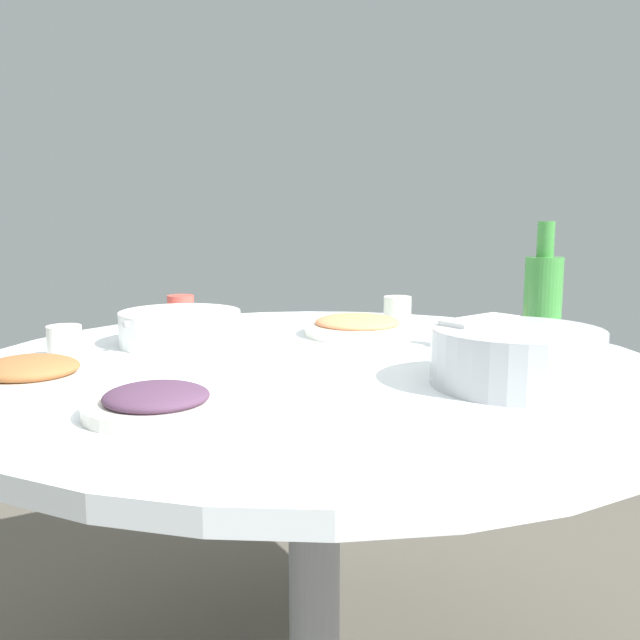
% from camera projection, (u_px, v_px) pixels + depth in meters
% --- Properties ---
extents(round_dining_table, '(1.32, 1.32, 0.76)m').
position_uv_depth(round_dining_table, '(314.00, 402.00, 1.34)').
color(round_dining_table, '#99999E').
rests_on(round_dining_table, ground).
extents(rice_bowl, '(0.28, 0.28, 0.10)m').
position_uv_depth(rice_bowl, '(516.00, 356.00, 1.15)').
color(rice_bowl, '#B2B5BA').
rests_on(rice_bowl, round_dining_table).
extents(soup_bowl, '(0.28, 0.26, 0.07)m').
position_uv_depth(soup_bowl, '(180.00, 329.00, 1.51)').
color(soup_bowl, white).
rests_on(soup_bowl, round_dining_table).
extents(dish_shrimp, '(0.24, 0.24, 0.05)m').
position_uv_depth(dish_shrimp, '(357.00, 326.00, 1.62)').
color(dish_shrimp, white).
rests_on(dish_shrimp, round_dining_table).
extents(dish_eggplant, '(0.21, 0.21, 0.04)m').
position_uv_depth(dish_eggplant, '(157.00, 402.00, 0.99)').
color(dish_eggplant, silver).
rests_on(dish_eggplant, round_dining_table).
extents(dish_stirfry, '(0.24, 0.24, 0.05)m').
position_uv_depth(dish_stirfry, '(30.00, 374.00, 1.16)').
color(dish_stirfry, white).
rests_on(dish_stirfry, round_dining_table).
extents(green_bottle, '(0.07, 0.07, 0.26)m').
position_uv_depth(green_bottle, '(543.00, 302.00, 1.37)').
color(green_bottle, '#3E8A3B').
rests_on(green_bottle, round_dining_table).
extents(tea_cup_near, '(0.07, 0.07, 0.07)m').
position_uv_depth(tea_cup_near, '(181.00, 309.00, 1.79)').
color(tea_cup_near, '#CF463C').
rests_on(tea_cup_near, round_dining_table).
extents(tea_cup_far, '(0.07, 0.07, 0.06)m').
position_uv_depth(tea_cup_far, '(397.00, 308.00, 1.84)').
color(tea_cup_far, silver).
rests_on(tea_cup_far, round_dining_table).
extents(tea_cup_side, '(0.07, 0.07, 0.06)m').
position_uv_depth(tea_cup_side, '(65.00, 342.00, 1.36)').
color(tea_cup_side, white).
rests_on(tea_cup_side, round_dining_table).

